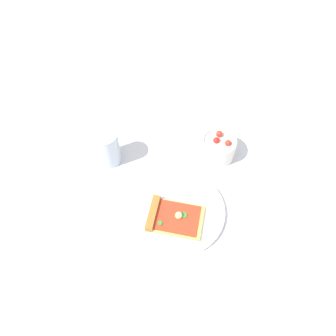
{
  "coord_description": "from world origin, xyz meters",
  "views": [
    {
      "loc": [
        -0.43,
        0.08,
        0.8
      ],
      "look_at": [
        0.1,
        0.02,
        0.03
      ],
      "focal_mm": 35.51,
      "sensor_mm": 36.0,
      "label": 1
    }
  ],
  "objects_px": {
    "plate": "(177,211)",
    "salad_bowl": "(218,147)",
    "pizza_slice_main": "(171,217)",
    "soda_glass": "(108,148)"
  },
  "relations": [
    {
      "from": "plate",
      "to": "pizza_slice_main",
      "type": "bearing_deg",
      "value": 137.98
    },
    {
      "from": "pizza_slice_main",
      "to": "salad_bowl",
      "type": "height_order",
      "value": "salad_bowl"
    },
    {
      "from": "pizza_slice_main",
      "to": "plate",
      "type": "bearing_deg",
      "value": -42.02
    },
    {
      "from": "plate",
      "to": "salad_bowl",
      "type": "distance_m",
      "value": 0.23
    },
    {
      "from": "plate",
      "to": "pizza_slice_main",
      "type": "distance_m",
      "value": 0.03
    },
    {
      "from": "pizza_slice_main",
      "to": "salad_bowl",
      "type": "xyz_separation_m",
      "value": [
        0.2,
        -0.16,
        0.02
      ]
    },
    {
      "from": "soda_glass",
      "to": "salad_bowl",
      "type": "bearing_deg",
      "value": -93.44
    },
    {
      "from": "salad_bowl",
      "to": "soda_glass",
      "type": "height_order",
      "value": "soda_glass"
    },
    {
      "from": "pizza_slice_main",
      "to": "soda_glass",
      "type": "bearing_deg",
      "value": 35.28
    },
    {
      "from": "pizza_slice_main",
      "to": "salad_bowl",
      "type": "relative_size",
      "value": 1.62
    }
  ]
}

